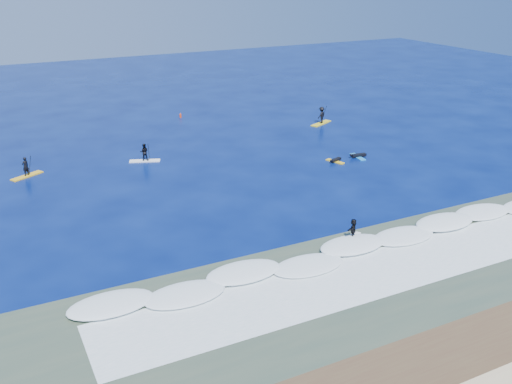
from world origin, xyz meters
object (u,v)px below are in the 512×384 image
prone_paddler_far (358,156)px  sup_paddler_right (321,116)px  prone_paddler_near (335,161)px  marker_buoy (180,115)px  sup_paddler_left (26,170)px  wave_surfer (353,230)px  sup_paddler_center (144,154)px

prone_paddler_far → sup_paddler_right: bearing=-10.2°
prone_paddler_near → marker_buoy: (-7.45, 22.56, 0.15)m
sup_paddler_right → prone_paddler_near: sup_paddler_right is taller
prone_paddler_near → sup_paddler_left: bearing=52.2°
sup_paddler_left → wave_surfer: sup_paddler_left is taller
prone_paddler_near → marker_buoy: bearing=-1.0°
prone_paddler_far → marker_buoy: (-10.18, 22.41, 0.12)m
sup_paddler_left → sup_paddler_center: size_ratio=0.99×
sup_paddler_left → marker_buoy: bearing=5.3°
sup_paddler_left → wave_surfer: size_ratio=1.47×
sup_paddler_right → sup_paddler_left: bearing=159.3°
sup_paddler_center → wave_surfer: (7.79, -22.74, 0.08)m
sup_paddler_left → sup_paddler_right: bearing=-24.1°
sup_paddler_right → prone_paddler_far: sup_paddler_right is taller
sup_paddler_right → prone_paddler_far: bearing=-133.2°
marker_buoy → sup_paddler_right: bearing=-36.3°
wave_surfer → marker_buoy: 36.98m
prone_paddler_far → wave_surfer: size_ratio=1.14×
sup_paddler_left → sup_paddler_right: size_ratio=0.87×
sup_paddler_left → prone_paddler_near: bearing=-48.6°
prone_paddler_near → wave_surfer: 16.65m
sup_paddler_center → marker_buoy: (8.68, 14.23, -0.47)m
sup_paddler_center → wave_surfer: size_ratio=1.49×
sup_paddler_center → prone_paddler_near: 18.16m
sup_paddler_center → wave_surfer: 24.04m
sup_paddler_left → sup_paddler_right: sup_paddler_right is taller
prone_paddler_far → wave_surfer: wave_surfer is taller
prone_paddler_near → prone_paddler_far: (2.74, 0.15, 0.02)m
prone_paddler_near → sup_paddler_right: bearing=-46.5°
sup_paddler_right → marker_buoy: (-13.84, 10.16, -0.63)m
sup_paddler_right → prone_paddler_near: 13.97m
sup_paddler_center → sup_paddler_right: (22.52, 4.06, 0.16)m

